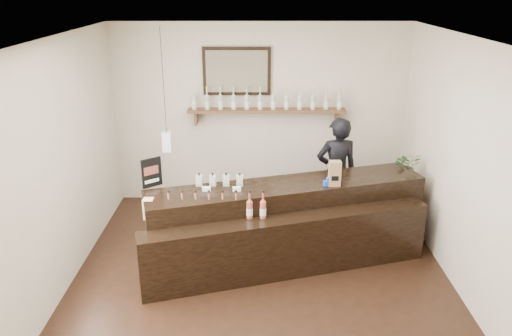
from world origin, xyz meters
The scene contains 10 objects.
ground centered at (0.00, 0.00, 0.00)m, with size 5.00×5.00×0.00m, color black.
room_shell centered at (0.00, 0.00, 1.70)m, with size 5.00×5.00×5.00m.
back_wall_decor centered at (-0.15, 2.37, 1.76)m, with size 2.66×0.96×1.69m.
counter centered at (0.32, 0.57, 0.46)m, with size 3.56×1.90×1.15m.
promo_sign centered at (-1.33, 0.61, 1.17)m, with size 0.22×0.18×0.37m.
paper_bag centered at (0.90, 0.65, 1.14)m, with size 0.15×0.11×0.31m.
tape_dispenser centered at (0.84, 0.65, 1.03)m, with size 0.15×0.09×0.12m.
side_cabinet centered at (2.00, 1.38, 0.39)m, with size 0.53×0.62×0.77m.
potted_plant centered at (2.00, 1.38, 0.97)m, with size 0.36×0.31×0.40m, color #2A5B24.
shopkeeper centered at (1.07, 1.55, 0.91)m, with size 0.66×0.44×1.82m, color black.
Camera 1 is at (-0.06, -5.02, 3.35)m, focal length 35.00 mm.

